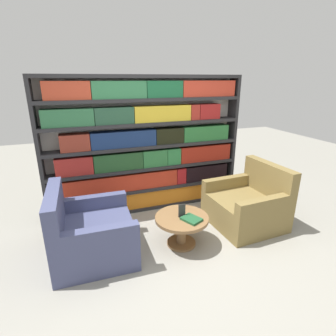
# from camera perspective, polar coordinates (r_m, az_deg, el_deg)

# --- Properties ---
(ground_plane) EXTENTS (14.00, 14.00, 0.00)m
(ground_plane) POSITION_cam_1_polar(r_m,az_deg,el_deg) (3.34, 2.40, -18.59)
(ground_plane) COLOR gray
(bookshelf) EXTENTS (3.06, 0.30, 2.09)m
(bookshelf) POSITION_cam_1_polar(r_m,az_deg,el_deg) (4.10, -4.90, 4.64)
(bookshelf) COLOR silver
(bookshelf) RESTS_ON ground_plane
(armchair_left) EXTENTS (0.94, 0.96, 0.88)m
(armchair_left) POSITION_cam_1_polar(r_m,az_deg,el_deg) (3.32, -16.61, -13.64)
(armchair_left) COLOR #42476B
(armchair_left) RESTS_ON ground_plane
(armchair_right) EXTENTS (0.96, 0.98, 0.88)m
(armchair_right) POSITION_cam_1_polar(r_m,az_deg,el_deg) (4.01, 16.92, -7.73)
(armchair_right) COLOR olive
(armchair_right) RESTS_ON ground_plane
(coffee_table) EXTENTS (0.67, 0.67, 0.40)m
(coffee_table) POSITION_cam_1_polar(r_m,az_deg,el_deg) (3.38, 2.98, -12.19)
(coffee_table) COLOR brown
(coffee_table) RESTS_ON ground_plane
(table_sign) EXTENTS (0.09, 0.06, 0.17)m
(table_sign) POSITION_cam_1_polar(r_m,az_deg,el_deg) (3.29, 3.04, -9.43)
(table_sign) COLOR black
(table_sign) RESTS_ON coffee_table
(stray_book) EXTENTS (0.26, 0.28, 0.03)m
(stray_book) POSITION_cam_1_polar(r_m,az_deg,el_deg) (3.25, 5.12, -11.03)
(stray_book) COLOR #1E512D
(stray_book) RESTS_ON coffee_table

